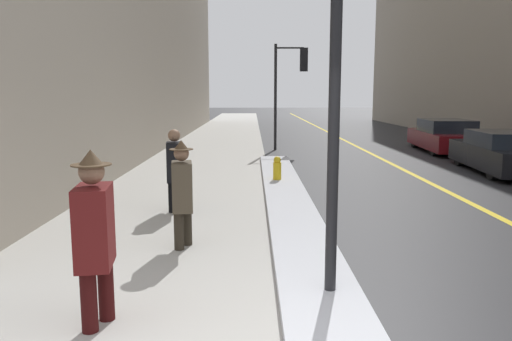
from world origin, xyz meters
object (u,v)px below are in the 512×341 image
pedestrian_in_fedora (95,232)px  fire_hydrant (277,171)px  pedestrian_with_shoulder_bag (175,166)px  lamp_post (336,19)px  pedestrian_nearside (182,190)px  traffic_light_near (292,74)px  parked_car_maroon (445,136)px  parked_car_black (506,153)px

pedestrian_in_fedora → fire_hydrant: size_ratio=2.44×
pedestrian_in_fedora → fire_hydrant: 7.86m
pedestrian_with_shoulder_bag → lamp_post: bearing=20.5°
pedestrian_in_fedora → pedestrian_nearside: size_ratio=1.09×
pedestrian_in_fedora → pedestrian_with_shoulder_bag: bearing=171.6°
traffic_light_near → fire_hydrant: (-0.96, -7.78, -2.65)m
traffic_light_near → pedestrian_with_shoulder_bag: traffic_light_near is taller
pedestrian_nearside → fire_hydrant: bearing=154.3°
pedestrian_in_fedora → parked_car_maroon: size_ratio=0.36×
lamp_post → pedestrian_nearside: (-1.83, 1.89, -2.08)m
fire_hydrant → pedestrian_in_fedora: bearing=-105.4°
parked_car_black → pedestrian_in_fedora: bearing=142.6°
pedestrian_nearside → pedestrian_with_shoulder_bag: (-0.45, 2.28, 0.01)m
fire_hydrant → pedestrian_with_shoulder_bag: bearing=-126.3°
parked_car_black → parked_car_maroon: (0.26, 5.22, 0.03)m
parked_car_black → lamp_post: bearing=149.5°
lamp_post → pedestrian_in_fedora: bearing=-165.9°
traffic_light_near → parked_car_maroon: bearing=-5.4°
pedestrian_nearside → parked_car_black: 10.74m
traffic_light_near → parked_car_black: (5.61, -5.91, -2.43)m
pedestrian_with_shoulder_bag → parked_car_maroon: pedestrian_with_shoulder_bag is taller
pedestrian_nearside → pedestrian_with_shoulder_bag: 2.33m
pedestrian_nearside → fire_hydrant: 5.36m
parked_car_black → fire_hydrant: size_ratio=6.37×
pedestrian_with_shoulder_bag → fire_hydrant: pedestrian_with_shoulder_bag is taller
lamp_post → fire_hydrant: 7.45m
lamp_post → pedestrian_nearside: size_ratio=3.14×
pedestrian_nearside → lamp_post: bearing=35.9°
pedestrian_in_fedora → parked_car_black: 12.80m
parked_car_maroon → pedestrian_with_shoulder_bag: bearing=142.2°
pedestrian_in_fedora → parked_car_black: bearing=129.3°
pedestrian_in_fedora → parked_car_maroon: pedestrian_in_fedora is taller
traffic_light_near → pedestrian_with_shoulder_bag: size_ratio=2.65×
lamp_post → traffic_light_near: 14.78m
traffic_light_near → lamp_post: bearing=-91.6°
pedestrian_with_shoulder_bag → parked_car_black: pedestrian_with_shoulder_bag is taller
lamp_post → pedestrian_with_shoulder_bag: size_ratio=3.15×
parked_car_black → parked_car_maroon: parked_car_maroon is taller
pedestrian_with_shoulder_bag → traffic_light_near: bearing=155.9°
traffic_light_near → parked_car_black: size_ratio=0.93×
traffic_light_near → pedestrian_in_fedora: size_ratio=2.43×
pedestrian_with_shoulder_bag → fire_hydrant: (2.06, 2.81, -0.52)m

